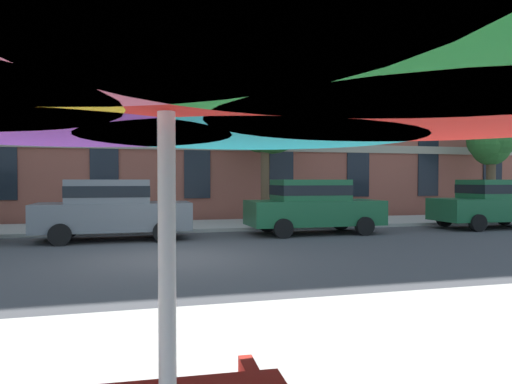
# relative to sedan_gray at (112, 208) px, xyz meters

# --- Properties ---
(ground_plane) EXTENTS (120.00, 120.00, 0.00)m
(ground_plane) POSITION_rel_sedan_gray_xyz_m (1.37, -3.70, -0.95)
(ground_plane) COLOR #424244
(sidewalk_far) EXTENTS (56.00, 3.60, 0.12)m
(sidewalk_far) POSITION_rel_sedan_gray_xyz_m (1.37, 3.10, -0.89)
(sidewalk_far) COLOR #B2ADA3
(sidewalk_far) RESTS_ON ground
(apartment_building) EXTENTS (37.13, 12.08, 19.20)m
(apartment_building) POSITION_rel_sedan_gray_xyz_m (1.37, 11.29, 8.65)
(apartment_building) COLOR #934C3D
(apartment_building) RESTS_ON ground
(sedan_gray) EXTENTS (4.40, 1.98, 1.78)m
(sedan_gray) POSITION_rel_sedan_gray_xyz_m (0.00, 0.00, 0.00)
(sedan_gray) COLOR slate
(sedan_gray) RESTS_ON ground
(sedan_green) EXTENTS (4.40, 1.98, 1.78)m
(sedan_green) POSITION_rel_sedan_gray_xyz_m (6.30, 0.00, 0.00)
(sedan_green) COLOR #195933
(sedan_green) RESTS_ON ground
(sedan_green_midblock) EXTENTS (4.40, 1.98, 1.78)m
(sedan_green_midblock) POSITION_rel_sedan_gray_xyz_m (13.41, 0.00, 0.00)
(sedan_green_midblock) COLOR #195933
(sedan_green_midblock) RESTS_ON ground
(street_tree_middle) EXTENTS (3.19, 3.31, 6.02)m
(street_tree_middle) POSITION_rel_sedan_gray_xyz_m (5.71, 3.41, 3.32)
(street_tree_middle) COLOR brown
(street_tree_middle) RESTS_ON ground
(street_tree_right) EXTENTS (2.29, 2.13, 4.80)m
(street_tree_right) POSITION_rel_sedan_gray_xyz_m (16.33, 3.47, 2.58)
(street_tree_right) COLOR brown
(street_tree_right) RESTS_ON ground
(patio_umbrella) EXTENTS (3.97, 3.69, 2.45)m
(patio_umbrella) POSITION_rel_sedan_gray_xyz_m (0.66, -12.70, 1.24)
(patio_umbrella) COLOR silver
(patio_umbrella) RESTS_ON ground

